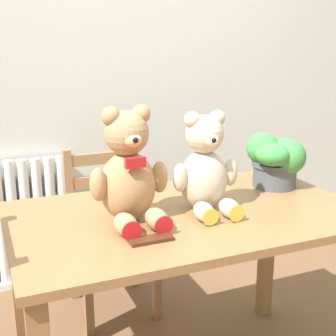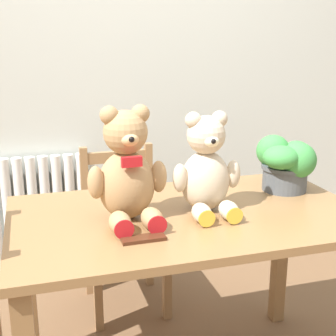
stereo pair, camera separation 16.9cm
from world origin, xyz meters
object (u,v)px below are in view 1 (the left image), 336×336
Objects in this scene: teddy_bear_right at (205,168)px; teddy_bear_left at (129,173)px; potted_plant at (276,158)px; chocolate_bar at (151,240)px; wooden_chair_behind at (109,230)px.

teddy_bear_left is at bearing 2.38° from teddy_bear_right.
teddy_bear_left is 1.61× the size of potted_plant.
chocolate_bar is at bearing 90.52° from teddy_bear_left.
potted_plant is (0.41, 0.14, -0.03)m from teddy_bear_right.
teddy_bear_left reaches higher than teddy_bear_right.
wooden_chair_behind is at bearing -100.97° from teddy_bear_left.
teddy_bear_right is at bearing 33.99° from chocolate_bar.
wooden_chair_behind is 5.94× the size of chocolate_bar.
wooden_chair_behind is 0.91m from teddy_bear_left.
teddy_bear_right is 0.44m from potted_plant.
teddy_bear_right is at bearing 103.72° from wooden_chair_behind.
teddy_bear_right is 1.48× the size of potted_plant.
chocolate_bar is (0.01, -0.19, -0.17)m from teddy_bear_left.
teddy_bear_left is 2.86× the size of chocolate_bar.
potted_plant is at bearing -159.50° from teddy_bear_right.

